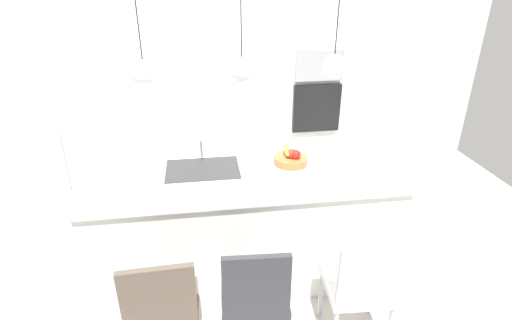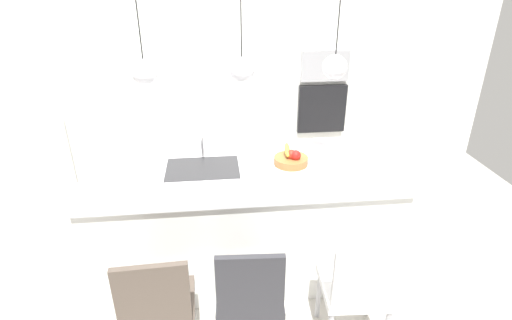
{
  "view_description": "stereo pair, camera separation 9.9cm",
  "coord_description": "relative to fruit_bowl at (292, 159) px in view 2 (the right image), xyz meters",
  "views": [
    {
      "loc": [
        -0.31,
        -2.79,
        2.35
      ],
      "look_at": [
        0.1,
        0.0,
        1.01
      ],
      "focal_mm": 28.31,
      "sensor_mm": 36.0,
      "label": 1
    },
    {
      "loc": [
        -0.21,
        -2.81,
        2.35
      ],
      "look_at": [
        0.1,
        0.0,
        1.01
      ],
      "focal_mm": 28.31,
      "sensor_mm": 36.0,
      "label": 2
    }
  ],
  "objects": [
    {
      "name": "chair_middle",
      "position": [
        -0.42,
        -0.9,
        -0.49
      ],
      "size": [
        0.44,
        0.44,
        0.91
      ],
      "color": "#333338",
      "rests_on": "ground"
    },
    {
      "name": "chair_near",
      "position": [
        -0.99,
        -0.9,
        -0.51
      ],
      "size": [
        0.46,
        0.42,
        0.89
      ],
      "color": "brown",
      "rests_on": "ground"
    },
    {
      "name": "pendant_light_left",
      "position": [
        -1.05,
        0.01,
        0.71
      ],
      "size": [
        0.18,
        0.18,
        0.78
      ],
      "color": "silver"
    },
    {
      "name": "pendant_light_center",
      "position": [
        -0.38,
        0.01,
        0.71
      ],
      "size": [
        0.18,
        0.18,
        0.78
      ],
      "color": "silver"
    },
    {
      "name": "floor",
      "position": [
        -0.38,
        0.01,
        -1.0
      ],
      "size": [
        6.6,
        6.6,
        0.0
      ],
      "primitive_type": "plane",
      "color": "#BCB7AD",
      "rests_on": "ground"
    },
    {
      "name": "kitchen_island",
      "position": [
        -0.38,
        0.01,
        -0.52
      ],
      "size": [
        2.41,
        1.01,
        0.96
      ],
      "color": "white",
      "rests_on": "ground"
    },
    {
      "name": "side_counter",
      "position": [
        -2.78,
        1.29,
        -0.56
      ],
      "size": [
        1.1,
        0.6,
        0.9
      ],
      "primitive_type": "cube",
      "color": "white",
      "rests_on": "ground"
    },
    {
      "name": "fruit_bowl",
      "position": [
        0.0,
        0.0,
        0.0
      ],
      "size": [
        0.27,
        0.27,
        0.15
      ],
      "color": "#9E6B38",
      "rests_on": "kitchen_island"
    },
    {
      "name": "microwave",
      "position": [
        0.66,
        1.59,
        0.37
      ],
      "size": [
        0.54,
        0.08,
        0.34
      ],
      "primitive_type": "cube",
      "color": "#9E9EA3",
      "rests_on": "back_wall"
    },
    {
      "name": "back_wall",
      "position": [
        -0.38,
        1.66,
        0.3
      ],
      "size": [
        6.0,
        0.1,
        2.6
      ],
      "primitive_type": "cube",
      "color": "white",
      "rests_on": "ground"
    },
    {
      "name": "oven",
      "position": [
        0.66,
        1.59,
        -0.13
      ],
      "size": [
        0.56,
        0.08,
        0.56
      ],
      "primitive_type": "cube",
      "color": "black",
      "rests_on": "back_wall"
    },
    {
      "name": "faucet",
      "position": [
        -0.69,
        0.22,
        0.1
      ],
      "size": [
        0.02,
        0.17,
        0.22
      ],
      "color": "silver",
      "rests_on": "kitchen_island"
    },
    {
      "name": "pendant_light_right",
      "position": [
        0.29,
        0.01,
        0.71
      ],
      "size": [
        0.18,
        0.18,
        0.78
      ],
      "color": "silver"
    },
    {
      "name": "sink_basin",
      "position": [
        -0.69,
        0.01,
        -0.05
      ],
      "size": [
        0.56,
        0.4,
        0.02
      ],
      "primitive_type": "cube",
      "color": "#2D2D30",
      "rests_on": "kitchen_island"
    },
    {
      "name": "chair_far",
      "position": [
        0.27,
        -0.9,
        -0.5
      ],
      "size": [
        0.45,
        0.46,
        0.89
      ],
      "color": "white",
      "rests_on": "ground"
    }
  ]
}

